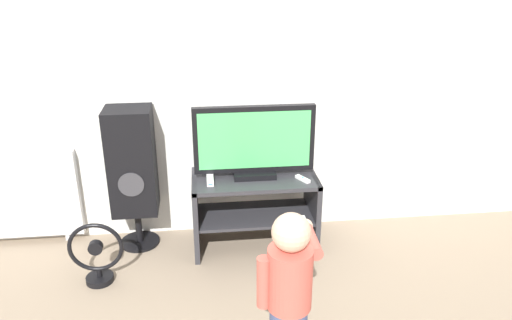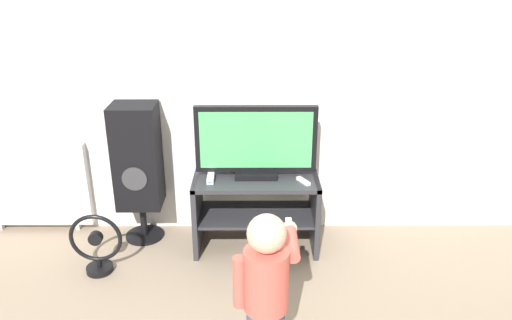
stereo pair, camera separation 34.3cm
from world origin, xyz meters
name	(u,v)px [view 2 (the right image)]	position (x,y,z in m)	size (l,w,h in m)	color
ground_plane	(256,261)	(0.00, 0.00, 0.00)	(16.00, 16.00, 0.00)	gray
wall_back	(256,66)	(0.00, 0.54, 1.30)	(10.00, 0.06, 2.60)	silver
tv_stand	(256,202)	(0.00, 0.23, 0.36)	(0.90, 0.46, 0.56)	#2D2D33
television	(256,142)	(0.00, 0.25, 0.82)	(0.86, 0.20, 0.52)	black
game_console	(211,177)	(-0.32, 0.18, 0.58)	(0.05, 0.18, 0.04)	white
remote_primary	(303,181)	(0.33, 0.13, 0.57)	(0.09, 0.13, 0.03)	white
child	(267,280)	(0.05, -0.95, 0.53)	(0.34, 0.50, 0.90)	#3F4C72
speaker_tower	(137,159)	(-0.87, 0.34, 0.65)	(0.33, 0.30, 1.07)	black
floor_fan	(97,246)	(-1.09, -0.12, 0.20)	(0.36, 0.18, 0.44)	black
radiator	(32,184)	(-1.73, 0.47, 0.39)	(0.88, 0.08, 0.73)	white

